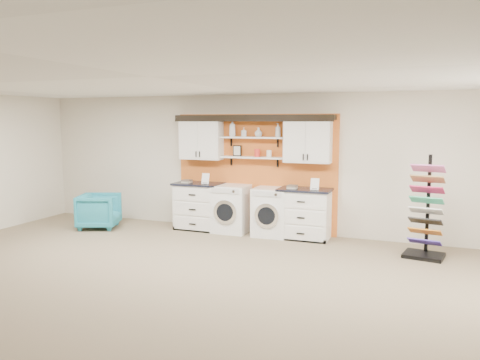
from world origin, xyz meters
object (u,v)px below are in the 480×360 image
at_px(base_cabinet_left, 199,206).
at_px(dryer, 272,212).
at_px(sample_rack, 425,225).
at_px(armchair, 99,211).
at_px(washer, 231,209).
at_px(base_cabinet_right, 305,214).

bearing_deg(base_cabinet_left, dryer, -0.12).
relative_size(base_cabinet_left, dryer, 1.05).
distance_m(sample_rack, armchair, 6.44).
relative_size(washer, dryer, 1.01).
distance_m(base_cabinet_right, sample_rack, 2.21).
bearing_deg(base_cabinet_left, washer, -0.26).
xyz_separation_m(washer, dryer, (0.86, -0.00, -0.01)).
relative_size(base_cabinet_right, washer, 1.03).
bearing_deg(washer, base_cabinet_right, 0.13).
bearing_deg(sample_rack, armchair, -167.96).
bearing_deg(sample_rack, base_cabinet_left, -176.04).
xyz_separation_m(base_cabinet_right, washer, (-1.52, -0.00, -0.00)).
distance_m(dryer, sample_rack, 2.86).
xyz_separation_m(dryer, sample_rack, (2.82, -0.49, 0.06)).
bearing_deg(washer, dryer, -0.00).
distance_m(base_cabinet_left, dryer, 1.60).
height_order(base_cabinet_left, armchair, base_cabinet_left).
bearing_deg(armchair, dryer, -100.57).
distance_m(base_cabinet_left, washer, 0.74).
distance_m(base_cabinet_right, armchair, 4.33).
bearing_deg(dryer, armchair, -169.28).
distance_m(base_cabinet_left, base_cabinet_right, 2.26).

